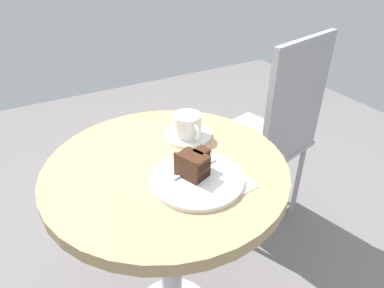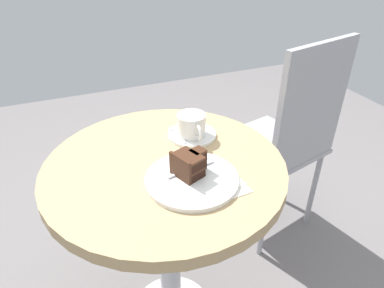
# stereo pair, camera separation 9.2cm
# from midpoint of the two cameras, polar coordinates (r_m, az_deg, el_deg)

# --- Properties ---
(cafe_table) EXTENTS (0.65, 0.65, 0.69)m
(cafe_table) POSITION_cam_midpoint_polar(r_m,az_deg,el_deg) (0.99, -1.64, -9.05)
(cafe_table) COLOR tan
(cafe_table) RESTS_ON ground
(saucer) EXTENTS (0.15, 0.15, 0.01)m
(saucer) POSITION_cam_midpoint_polar(r_m,az_deg,el_deg) (1.04, 2.56, 1.49)
(saucer) COLOR white
(saucer) RESTS_ON cafe_table
(coffee_cup) EXTENTS (0.12, 0.08, 0.07)m
(coffee_cup) POSITION_cam_midpoint_polar(r_m,az_deg,el_deg) (1.01, 2.57, 3.18)
(coffee_cup) COLOR white
(coffee_cup) RESTS_ON saucer
(teaspoon) EXTENTS (0.11, 0.02, 0.00)m
(teaspoon) POSITION_cam_midpoint_polar(r_m,az_deg,el_deg) (1.03, -0.21, 1.80)
(teaspoon) COLOR silver
(teaspoon) RESTS_ON saucer
(cake_plate) EXTENTS (0.23, 0.23, 0.01)m
(cake_plate) POSITION_cam_midpoint_polar(r_m,az_deg,el_deg) (0.85, 3.11, -5.99)
(cake_plate) COLOR white
(cake_plate) RESTS_ON cafe_table
(cake_slice) EXTENTS (0.09, 0.09, 0.06)m
(cake_slice) POSITION_cam_midpoint_polar(r_m,az_deg,el_deg) (0.84, 2.62, -3.50)
(cake_slice) COLOR black
(cake_slice) RESTS_ON cake_plate
(fork) EXTENTS (0.04, 0.14, 0.00)m
(fork) POSITION_cam_midpoint_polar(r_m,az_deg,el_deg) (0.88, 3.66, -3.83)
(fork) COLOR silver
(fork) RESTS_ON cake_plate
(napkin) EXTENTS (0.15, 0.14, 0.00)m
(napkin) POSITION_cam_midpoint_polar(r_m,az_deg,el_deg) (0.85, 7.18, -6.51)
(napkin) COLOR silver
(napkin) RESTS_ON cafe_table
(cafe_chair) EXTENTS (0.46, 0.46, 0.91)m
(cafe_chair) POSITION_cam_midpoint_polar(r_m,az_deg,el_deg) (1.44, 17.53, 1.70)
(cafe_chair) COLOR #9E9EA3
(cafe_chair) RESTS_ON ground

